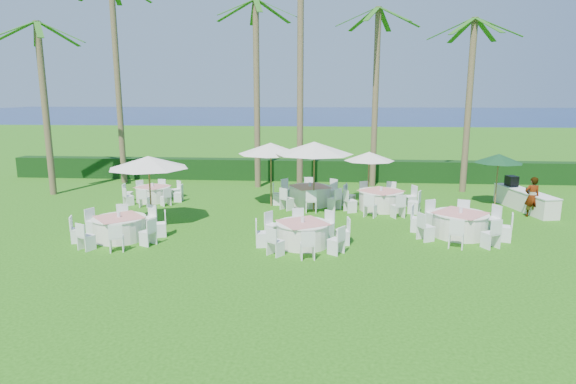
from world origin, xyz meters
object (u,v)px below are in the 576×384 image
at_px(banquet_table_d, 153,193).
at_px(umbrella_a, 148,162).
at_px(umbrella_c, 271,148).
at_px(buffet_table, 524,199).
at_px(banquet_table_f, 381,200).
at_px(banquet_table_c, 460,224).
at_px(umbrella_green, 499,158).
at_px(banquet_table_b, 303,233).
at_px(staff_person, 532,197).
at_px(banquet_table_e, 310,195).
at_px(umbrella_b, 314,148).
at_px(umbrella_d, 369,156).
at_px(banquet_table_a, 120,227).

bearing_deg(banquet_table_d, umbrella_a, -70.73).
height_order(umbrella_c, buffet_table, umbrella_c).
distance_m(banquet_table_f, umbrella_a, 9.79).
distance_m(banquet_table_c, umbrella_green, 5.99).
xyz_separation_m(banquet_table_b, staff_person, (9.11, 4.57, 0.41)).
bearing_deg(banquet_table_c, staff_person, 40.02).
bearing_deg(banquet_table_e, banquet_table_f, -12.93).
distance_m(umbrella_b, buffet_table, 9.42).
bearing_deg(banquet_table_f, umbrella_c, 176.00).
distance_m(banquet_table_b, umbrella_green, 10.70).
distance_m(umbrella_a, umbrella_green, 14.92).
height_order(banquet_table_f, umbrella_d, umbrella_d).
height_order(banquet_table_c, buffet_table, buffet_table).
xyz_separation_m(banquet_table_d, umbrella_green, (15.66, 0.37, 1.77)).
relative_size(umbrella_c, umbrella_green, 1.24).
distance_m(banquet_table_f, buffet_table, 6.21).
xyz_separation_m(banquet_table_c, staff_person, (3.64, 3.06, 0.38)).
bearing_deg(umbrella_green, banquet_table_a, -156.70).
xyz_separation_m(banquet_table_a, banquet_table_d, (-0.99, 5.95, -0.04)).
xyz_separation_m(banquet_table_b, banquet_table_d, (-7.32, 6.13, -0.04)).
distance_m(banquet_table_b, staff_person, 10.20).
height_order(umbrella_a, buffet_table, umbrella_a).
height_order(banquet_table_d, umbrella_a, umbrella_a).
distance_m(banquet_table_a, umbrella_d, 11.32).
bearing_deg(buffet_table, banquet_table_c, -132.03).
bearing_deg(banquet_table_f, umbrella_green, 12.76).
distance_m(banquet_table_b, umbrella_b, 5.27).
xyz_separation_m(umbrella_b, umbrella_green, (8.11, 1.76, -0.59)).
height_order(banquet_table_e, staff_person, staff_person).
bearing_deg(banquet_table_d, umbrella_b, -10.46).
bearing_deg(umbrella_c, banquet_table_b, -73.17).
height_order(banquet_table_f, umbrella_a, umbrella_a).
distance_m(banquet_table_d, banquet_table_f, 10.47).
relative_size(umbrella_b, umbrella_green, 1.40).
relative_size(umbrella_a, umbrella_d, 1.28).
bearing_deg(banquet_table_b, umbrella_b, 87.28).
bearing_deg(umbrella_green, umbrella_d, 177.01).
xyz_separation_m(umbrella_a, staff_person, (15.04, 2.45, -1.59)).
bearing_deg(banquet_table_d, banquet_table_a, -80.54).
xyz_separation_m(umbrella_green, buffet_table, (0.98, -0.72, -1.68)).
relative_size(banquet_table_f, umbrella_a, 1.08).
bearing_deg(umbrella_c, buffet_table, 0.65).
relative_size(banquet_table_f, umbrella_c, 1.12).
distance_m(umbrella_c, staff_person, 11.02).
distance_m(banquet_table_d, umbrella_d, 10.19).
xyz_separation_m(banquet_table_d, umbrella_b, (7.55, -1.39, 2.35)).
bearing_deg(staff_person, banquet_table_d, -9.48).
relative_size(banquet_table_d, staff_person, 1.69).
bearing_deg(umbrella_b, umbrella_a, -157.03).
relative_size(banquet_table_d, umbrella_a, 0.93).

